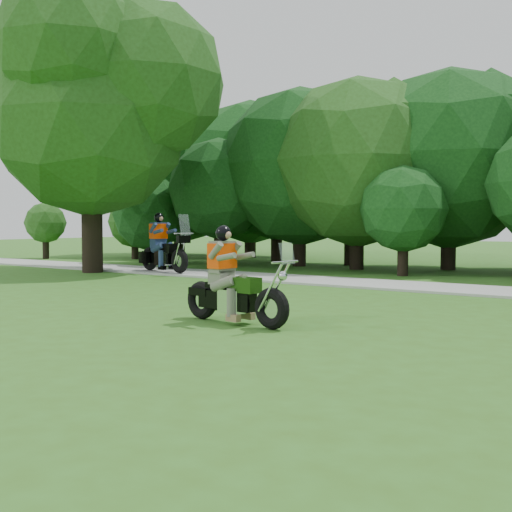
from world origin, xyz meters
The scene contains 5 objects.
ground centered at (0.00, 0.00, 0.00)m, with size 100.00×100.00×0.00m, color #38641C.
walkway centered at (0.00, 8.00, 0.03)m, with size 60.00×2.20×0.06m, color #A4A49F.
big_tree_west centered at (-10.54, 6.85, 5.76)m, with size 8.64×6.56×9.96m.
chopper_motorcycle centered at (-0.17, 0.75, 0.59)m, with size 2.25×0.69×1.60m.
touring_motorcycle centered at (-8.32, 7.50, 0.75)m, with size 2.48×1.10×1.90m.
Camera 1 is at (6.28, -7.43, 1.65)m, focal length 45.00 mm.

